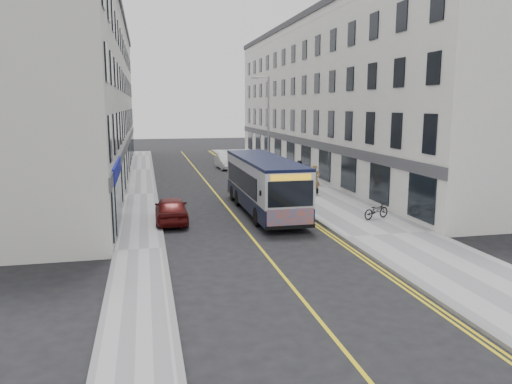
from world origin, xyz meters
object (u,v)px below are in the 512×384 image
streetlamp (267,127)px  car_white (225,162)px  bicycle (376,210)px  car_maroon (171,209)px  pedestrian_far (300,174)px  pedestrian_near (315,180)px  city_bus (264,183)px

streetlamp → car_white: size_ratio=2.08×
bicycle → car_white: car_white is taller
streetlamp → car_maroon: size_ratio=1.98×
pedestrian_far → car_white: 13.44m
bicycle → pedestrian_far: 10.07m
bicycle → pedestrian_far: bearing=-15.2°
pedestrian_near → pedestrian_far: 2.60m
streetlamp → bicycle: size_ratio=4.81×
pedestrian_near → pedestrian_far: size_ratio=0.99×
car_maroon → streetlamp: bearing=-125.6°
car_white → pedestrian_near: bearing=-82.2°
bicycle → pedestrian_near: size_ratio=0.84×
streetlamp → bicycle: streetlamp is taller
car_white → city_bus: bearing=-97.4°
city_bus → bicycle: (5.19, -3.37, -1.11)m
pedestrian_near → car_maroon: bearing=-126.3°
city_bus → car_maroon: size_ratio=2.61×
car_white → car_maroon: bearing=-110.9°
city_bus → pedestrian_far: bearing=57.5°
pedestrian_near → pedestrian_far: bearing=117.9°
streetlamp → pedestrian_near: size_ratio=4.04×
streetlamp → pedestrian_near: (2.04, -4.79, -3.27)m
city_bus → bicycle: city_bus is taller
pedestrian_near → car_white: bearing=126.4°
city_bus → pedestrian_near: 6.00m
pedestrian_far → car_maroon: (-9.44, -8.08, -0.43)m
bicycle → car_maroon: car_maroon is taller
streetlamp → car_white: 11.56m
pedestrian_near → car_maroon: 11.07m
city_bus → pedestrian_near: bearing=42.5°
streetlamp → pedestrian_far: size_ratio=4.01×
streetlamp → car_white: streetlamp is taller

